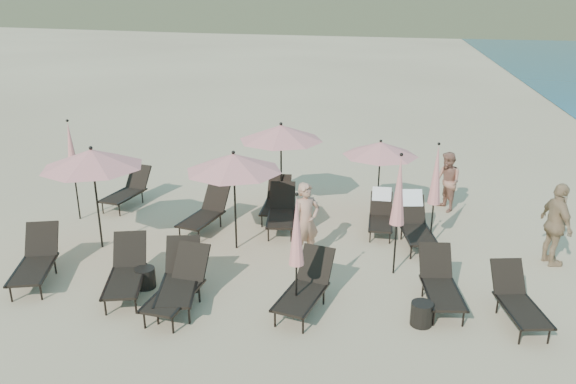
% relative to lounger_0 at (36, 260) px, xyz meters
% --- Properties ---
extents(ground, '(800.00, 800.00, 0.00)m').
position_rel_lounger_0_xyz_m(ground, '(5.87, -0.09, -0.48)').
color(ground, '#D6BA8C').
rests_on(ground, ground).
extents(lounger_0, '(1.21, 1.92, 1.03)m').
position_rel_lounger_0_xyz_m(lounger_0, '(0.00, 0.00, 0.00)').
color(lounger_0, black).
rests_on(lounger_0, ground).
extents(lounger_1, '(1.15, 1.90, 1.02)m').
position_rel_lounger_0_xyz_m(lounger_1, '(2.08, -0.12, -0.00)').
color(lounger_1, black).
rests_on(lounger_1, ground).
extents(lounger_2, '(1.07, 1.93, 1.05)m').
position_rel_lounger_0_xyz_m(lounger_2, '(3.23, -0.21, 0.01)').
color(lounger_2, black).
rests_on(lounger_2, ground).
extents(lounger_3, '(1.02, 1.84, 1.00)m').
position_rel_lounger_0_xyz_m(lounger_3, '(5.70, -0.06, -0.02)').
color(lounger_3, black).
rests_on(lounger_3, ground).
extents(lounger_4, '(0.88, 1.77, 0.97)m').
position_rel_lounger_0_xyz_m(lounger_4, '(8.22, 0.58, -0.03)').
color(lounger_4, black).
rests_on(lounger_4, ground).
extents(lounger_5, '(0.95, 1.71, 0.93)m').
position_rel_lounger_0_xyz_m(lounger_5, '(9.57, 0.23, -0.05)').
color(lounger_5, black).
rests_on(lounger_5, ground).
extents(lounger_6, '(0.94, 1.83, 1.00)m').
position_rel_lounger_0_xyz_m(lounger_6, '(-0.13, 4.55, -0.01)').
color(lounger_6, black).
rests_on(lounger_6, ground).
extents(lounger_7, '(1.01, 1.83, 0.99)m').
position_rel_lounger_0_xyz_m(lounger_7, '(2.60, 3.28, -0.02)').
color(lounger_7, black).
rests_on(lounger_7, ground).
extents(lounger_8, '(0.74, 1.73, 0.98)m').
position_rel_lounger_0_xyz_m(lounger_8, '(4.20, 4.47, -0.03)').
color(lounger_8, black).
rests_on(lounger_8, ground).
extents(lounger_9, '(0.92, 1.85, 1.02)m').
position_rel_lounger_0_xyz_m(lounger_9, '(4.49, 3.70, -0.01)').
color(lounger_9, black).
rests_on(lounger_9, ground).
extents(lounger_10, '(0.60, 1.56, 0.97)m').
position_rel_lounger_0_xyz_m(lounger_10, '(6.99, 4.01, -0.02)').
color(lounger_10, black).
rests_on(lounger_10, ground).
extents(lounger_11, '(0.98, 1.89, 1.12)m').
position_rel_lounger_0_xyz_m(lounger_11, '(7.81, 3.42, 0.05)').
color(lounger_11, black).
rests_on(lounger_11, ground).
extents(lounger_12, '(0.86, 1.85, 1.03)m').
position_rel_lounger_0_xyz_m(lounger_12, '(3.32, -0.47, 0.00)').
color(lounger_12, black).
rests_on(lounger_12, ground).
extents(umbrella_open_0, '(2.31, 2.31, 2.49)m').
position_rel_lounger_0_xyz_m(umbrella_open_0, '(0.50, 1.78, 1.71)').
color(umbrella_open_0, black).
rests_on(umbrella_open_0, ground).
extents(umbrella_open_1, '(2.22, 2.22, 2.39)m').
position_rel_lounger_0_xyz_m(umbrella_open_1, '(3.66, 2.32, 1.63)').
color(umbrella_open_1, black).
rests_on(umbrella_open_1, ground).
extents(umbrella_open_2, '(2.30, 2.30, 2.47)m').
position_rel_lounger_0_xyz_m(umbrella_open_2, '(4.21, 5.07, 1.70)').
color(umbrella_open_2, black).
rests_on(umbrella_open_2, ground).
extents(umbrella_open_3, '(1.99, 1.99, 2.14)m').
position_rel_lounger_0_xyz_m(umbrella_open_3, '(6.87, 4.98, 1.41)').
color(umbrella_open_3, black).
rests_on(umbrella_open_3, ground).
extents(umbrella_closed_0, '(0.28, 0.28, 2.43)m').
position_rel_lounger_0_xyz_m(umbrella_closed_0, '(5.55, -0.30, 1.21)').
color(umbrella_closed_0, black).
rests_on(umbrella_closed_0, ground).
extents(umbrella_closed_1, '(0.30, 0.30, 2.56)m').
position_rel_lounger_0_xyz_m(umbrella_closed_1, '(8.19, 3.26, 1.30)').
color(umbrella_closed_1, black).
rests_on(umbrella_closed_1, ground).
extents(umbrella_closed_2, '(0.32, 0.32, 2.72)m').
position_rel_lounger_0_xyz_m(umbrella_closed_2, '(-0.97, 3.33, 1.41)').
color(umbrella_closed_2, black).
rests_on(umbrella_closed_2, ground).
extents(umbrella_closed_3, '(0.32, 0.32, 2.69)m').
position_rel_lounger_0_xyz_m(umbrella_closed_3, '(7.34, 1.70, 1.39)').
color(umbrella_closed_3, black).
rests_on(umbrella_closed_3, ground).
extents(side_table_0, '(0.41, 0.41, 0.42)m').
position_rel_lounger_0_xyz_m(side_table_0, '(2.34, 0.15, -0.27)').
color(side_table_0, black).
rests_on(side_table_0, ground).
extents(side_table_1, '(0.40, 0.40, 0.44)m').
position_rel_lounger_0_xyz_m(side_table_1, '(7.85, -0.24, -0.26)').
color(side_table_1, black).
rests_on(side_table_1, ground).
extents(beachgoer_a, '(0.78, 0.74, 1.80)m').
position_rel_lounger_0_xyz_m(beachgoer_a, '(5.36, 2.10, 0.42)').
color(beachgoer_a, tan).
rests_on(beachgoer_a, ground).
extents(beachgoer_b, '(0.92, 1.00, 1.65)m').
position_rel_lounger_0_xyz_m(beachgoer_b, '(8.72, 5.79, 0.34)').
color(beachgoer_b, '#A86D56').
rests_on(beachgoer_b, ground).
extents(beachgoer_c, '(0.76, 1.19, 1.89)m').
position_rel_lounger_0_xyz_m(beachgoer_c, '(10.78, 2.80, 0.46)').
color(beachgoer_c, tan).
rests_on(beachgoer_c, ground).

